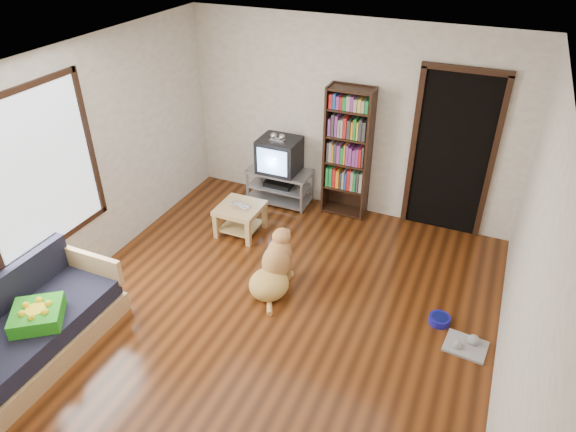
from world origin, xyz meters
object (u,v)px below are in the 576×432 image
at_px(dog_bowl, 439,320).
at_px(bookshelf, 348,146).
at_px(green_cushion, 37,315).
at_px(tv_stand, 280,185).
at_px(coffee_table, 240,214).
at_px(crt_tv, 280,154).
at_px(dog, 274,269).
at_px(sofa, 30,333).
at_px(laptop, 239,207).
at_px(grey_rag, 466,346).

distance_m(dog_bowl, bookshelf, 2.56).
bearing_deg(dog_bowl, green_cushion, -150.39).
height_order(tv_stand, coffee_table, tv_stand).
bearing_deg(crt_tv, dog, -67.75).
bearing_deg(tv_stand, sofa, -105.02).
bearing_deg(laptop, sofa, -96.47).
bearing_deg(laptop, crt_tv, 93.62).
xyz_separation_m(crt_tv, dog, (0.75, -1.83, -0.48)).
bearing_deg(bookshelf, coffee_table, -135.93).
bearing_deg(sofa, grey_rag, 24.40).
distance_m(laptop, sofa, 2.78).
relative_size(grey_rag, tv_stand, 0.44).
bearing_deg(coffee_table, dog, -44.07).
bearing_deg(sofa, crt_tv, 75.07).
relative_size(dog_bowl, coffee_table, 0.40).
xyz_separation_m(crt_tv, bookshelf, (0.95, 0.07, 0.26)).
relative_size(green_cushion, coffee_table, 0.79).
bearing_deg(tv_stand, crt_tv, 90.00).
relative_size(sofa, coffee_table, 3.27).
relative_size(tv_stand, dog, 1.04).
xyz_separation_m(laptop, bookshelf, (1.08, 1.08, 0.59)).
distance_m(laptop, dog_bowl, 2.81).
distance_m(crt_tv, bookshelf, 0.99).
xyz_separation_m(tv_stand, coffee_table, (-0.13, -0.95, 0.01)).
height_order(crt_tv, sofa, crt_tv).
distance_m(tv_stand, crt_tv, 0.47).
xyz_separation_m(laptop, dog, (0.88, -0.82, -0.15)).
distance_m(sofa, coffee_table, 2.81).
distance_m(green_cushion, sofa, 0.27).
relative_size(laptop, coffee_table, 0.51).
height_order(green_cushion, coffee_table, green_cushion).
xyz_separation_m(tv_stand, crt_tv, (0.00, 0.02, 0.47)).
relative_size(dog_bowl, dog, 0.25).
xyz_separation_m(green_cushion, dog, (1.60, 1.77, -0.23)).
relative_size(dog_bowl, sofa, 0.12).
bearing_deg(laptop, grey_rag, -5.58).
bearing_deg(grey_rag, laptop, 163.27).
bearing_deg(grey_rag, crt_tv, 146.36).
height_order(laptop, grey_rag, laptop).
distance_m(grey_rag, crt_tv, 3.52).
height_order(tv_stand, dog, dog).
xyz_separation_m(laptop, dog_bowl, (2.70, -0.65, -0.37)).
bearing_deg(bookshelf, tv_stand, -174.37).
bearing_deg(tv_stand, laptop, -97.70).
xyz_separation_m(green_cushion, coffee_table, (0.72, 2.63, -0.21)).
xyz_separation_m(dog_bowl, sofa, (-3.54, -1.99, 0.22)).
bearing_deg(dog_bowl, dog, -174.63).
relative_size(green_cushion, sofa, 0.24).
height_order(dog_bowl, dog, dog).
relative_size(coffee_table, dog, 0.64).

